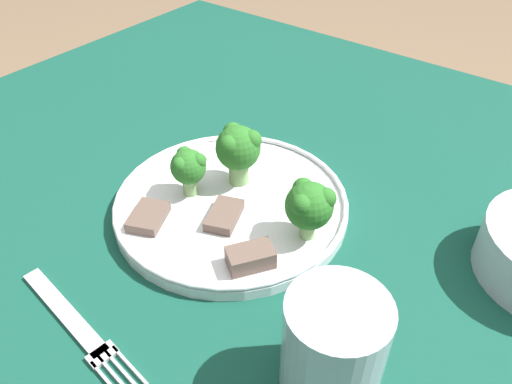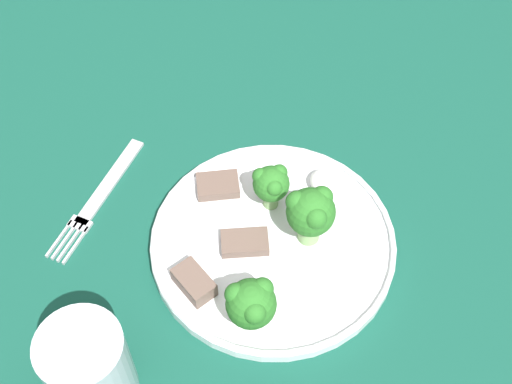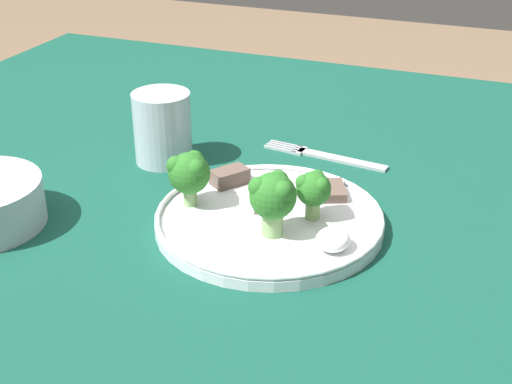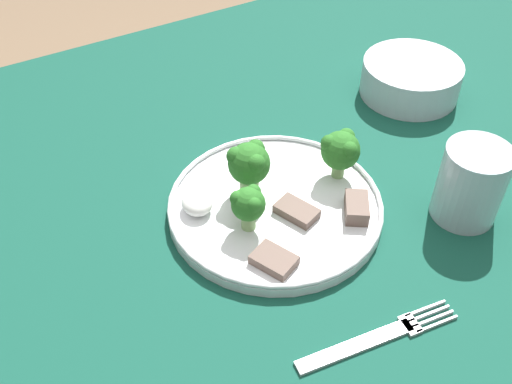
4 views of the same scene
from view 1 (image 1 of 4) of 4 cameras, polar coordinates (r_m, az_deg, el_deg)
table at (r=0.55m, az=1.23°, el=-16.78°), size 1.11×1.19×0.76m
dinner_plate at (r=0.54m, az=-2.84°, el=-1.34°), size 0.25×0.25×0.02m
fork at (r=0.47m, az=-19.72°, el=-14.28°), size 0.04×0.17×0.00m
drinking_glass at (r=0.39m, az=8.73°, el=-17.67°), size 0.08×0.08×0.09m
broccoli_floret_near_rim_left at (r=0.48m, az=6.13°, el=-1.46°), size 0.05×0.05×0.06m
broccoli_floret_center_left at (r=0.54m, az=-7.74°, el=2.87°), size 0.04×0.04×0.06m
broccoli_floret_back_left at (r=0.54m, az=-2.06°, el=5.02°), size 0.05×0.05×0.07m
meat_slice_front_slice at (r=0.47m, az=-0.84°, el=-7.67°), size 0.05×0.05×0.02m
meat_slice_middle_slice at (r=0.53m, az=-12.22°, el=-2.79°), size 0.05×0.05×0.01m
meat_slice_rear_slice at (r=0.52m, az=-3.65°, el=-2.68°), size 0.06×0.04×0.01m
sauce_dollop at (r=0.60m, az=-6.70°, el=4.64°), size 0.04×0.04×0.02m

